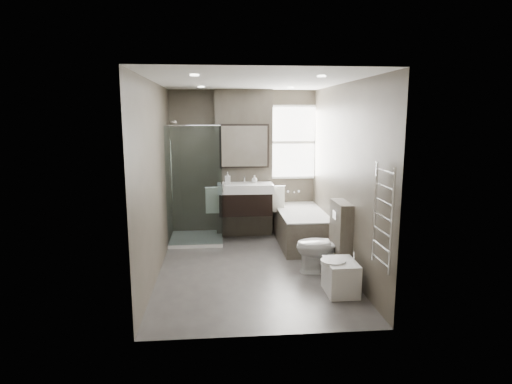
{
  "coord_description": "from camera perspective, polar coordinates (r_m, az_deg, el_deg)",
  "views": [
    {
      "loc": [
        -0.47,
        -5.81,
        2.17
      ],
      "look_at": [
        0.07,
        0.15,
        1.08
      ],
      "focal_mm": 30.0,
      "sensor_mm": 36.0,
      "label": 1
    }
  ],
  "objects": [
    {
      "name": "shower_enclosure",
      "position": [
        7.36,
        -7.26,
        -2.98
      ],
      "size": [
        0.9,
        0.9,
        2.0
      ],
      "color": "white",
      "rests_on": "ground"
    },
    {
      "name": "towel_right",
      "position": [
        7.43,
        2.87,
        -0.97
      ],
      "size": [
        0.24,
        0.06,
        0.44
      ],
      "primitive_type": "cube",
      "color": "white",
      "rests_on": "vanity_pier"
    },
    {
      "name": "towel_left",
      "position": [
        7.36,
        -5.8,
        -1.12
      ],
      "size": [
        0.24,
        0.06,
        0.44
      ],
      "primitive_type": "cube",
      "color": "white",
      "rests_on": "vanity_pier"
    },
    {
      "name": "soap_bottle_b",
      "position": [
        7.44,
        -0.2,
        1.75
      ],
      "size": [
        0.1,
        0.1,
        0.13
      ],
      "primitive_type": "imported",
      "color": "white",
      "rests_on": "vanity"
    },
    {
      "name": "vanity_pier",
      "position": [
        7.65,
        -1.64,
        3.76
      ],
      "size": [
        1.0,
        0.25,
        2.6
      ],
      "primitive_type": "cube",
      "color": "#4E483E",
      "rests_on": "ground"
    },
    {
      "name": "vanity",
      "position": [
        7.39,
        -1.45,
        -0.86
      ],
      "size": [
        0.95,
        0.47,
        0.66
      ],
      "color": "black",
      "rests_on": "vanity_pier"
    },
    {
      "name": "room",
      "position": [
        5.89,
        -0.58,
        1.8
      ],
      "size": [
        2.7,
        3.9,
        2.7
      ],
      "color": "#4B4745",
      "rests_on": "ground"
    },
    {
      "name": "bathtub",
      "position": [
        7.29,
        6.03,
        -4.51
      ],
      "size": [
        0.75,
        1.6,
        0.57
      ],
      "color": "#4E483E",
      "rests_on": "ground"
    },
    {
      "name": "toilet",
      "position": [
        6.03,
        8.91,
        -7.16
      ],
      "size": [
        0.77,
        0.48,
        0.75
      ],
      "primitive_type": "imported",
      "rotation": [
        0.0,
        0.0,
        -1.65
      ],
      "color": "white",
      "rests_on": "ground"
    },
    {
      "name": "bidet",
      "position": [
        5.45,
        11.16,
        -10.95
      ],
      "size": [
        0.44,
        0.51,
        0.53
      ],
      "color": "white",
      "rests_on": "ground"
    },
    {
      "name": "soap_bottle_a",
      "position": [
        7.3,
        -3.8,
        1.87
      ],
      "size": [
        0.09,
        0.09,
        0.21
      ],
      "primitive_type": "imported",
      "color": "white",
      "rests_on": "vanity"
    },
    {
      "name": "window",
      "position": [
        7.82,
        4.94,
        6.63
      ],
      "size": [
        0.98,
        0.06,
        1.33
      ],
      "color": "white",
      "rests_on": "room"
    },
    {
      "name": "mirror_cabinet",
      "position": [
        7.45,
        -1.58,
        6.14
      ],
      "size": [
        0.86,
        0.08,
        0.76
      ],
      "color": "black",
      "rests_on": "vanity_pier"
    },
    {
      "name": "towel_radiator",
      "position": [
        4.67,
        16.58,
        -3.16
      ],
      "size": [
        0.03,
        0.49,
        1.1
      ],
      "color": "silver",
      "rests_on": "room"
    },
    {
      "name": "cistern_box",
      "position": [
        6.04,
        11.21,
        -5.95
      ],
      "size": [
        0.19,
        0.55,
        1.0
      ],
      "color": "#4E483E",
      "rests_on": "ground"
    }
  ]
}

